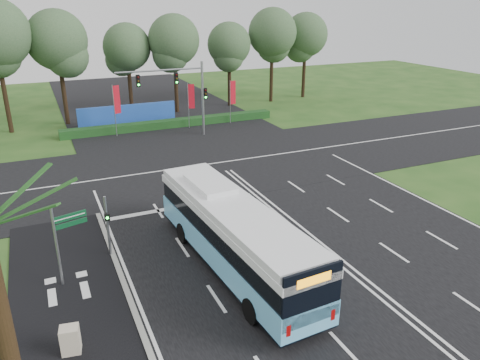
% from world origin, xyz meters
% --- Properties ---
extents(ground, '(120.00, 120.00, 0.00)m').
position_xyz_m(ground, '(0.00, 0.00, 0.00)').
color(ground, '#214818').
rests_on(ground, ground).
extents(road_main, '(20.00, 120.00, 0.04)m').
position_xyz_m(road_main, '(0.00, 0.00, 0.02)').
color(road_main, black).
rests_on(road_main, ground).
extents(road_cross, '(120.00, 14.00, 0.05)m').
position_xyz_m(road_cross, '(0.00, 12.00, 0.03)').
color(road_cross, black).
rests_on(road_cross, ground).
extents(bike_path, '(5.00, 18.00, 0.06)m').
position_xyz_m(bike_path, '(-12.50, -3.00, 0.03)').
color(bike_path, black).
rests_on(bike_path, ground).
extents(kerb_strip, '(0.25, 18.00, 0.12)m').
position_xyz_m(kerb_strip, '(-10.10, -3.00, 0.06)').
color(kerb_strip, gray).
rests_on(kerb_strip, ground).
extents(city_bus, '(3.49, 12.89, 3.66)m').
position_xyz_m(city_bus, '(-4.88, -2.93, 1.84)').
color(city_bus, '#69C3F3').
rests_on(city_bus, ground).
extents(pedestrian_signal, '(0.28, 0.41, 3.31)m').
position_xyz_m(pedestrian_signal, '(-10.20, 0.69, 1.81)').
color(pedestrian_signal, gray).
rests_on(pedestrian_signal, ground).
extents(street_sign, '(1.50, 0.48, 3.97)m').
position_xyz_m(street_sign, '(-12.35, -1.01, 2.51)').
color(street_sign, gray).
rests_on(street_sign, ground).
extents(utility_cabinet, '(0.77, 0.68, 1.14)m').
position_xyz_m(utility_cabinet, '(-12.73, -5.92, 0.57)').
color(utility_cabinet, beige).
rests_on(utility_cabinet, ground).
extents(banner_flag_left, '(0.69, 0.32, 4.94)m').
position_xyz_m(banner_flag_left, '(-5.61, 23.41, 3.21)').
color(banner_flag_left, gray).
rests_on(banner_flag_left, ground).
extents(banner_flag_mid, '(0.66, 0.20, 4.56)m').
position_xyz_m(banner_flag_mid, '(1.74, 23.43, 2.97)').
color(banner_flag_mid, gray).
rests_on(banner_flag_mid, ground).
extents(banner_flag_right, '(0.67, 0.11, 4.56)m').
position_xyz_m(banner_flag_right, '(6.37, 23.64, 2.97)').
color(banner_flag_right, gray).
rests_on(banner_flag_right, ground).
extents(traffic_light_gantry, '(8.41, 0.28, 7.00)m').
position_xyz_m(traffic_light_gantry, '(0.21, 20.50, 4.66)').
color(traffic_light_gantry, gray).
rests_on(traffic_light_gantry, ground).
extents(hedge, '(22.00, 1.20, 0.80)m').
position_xyz_m(hedge, '(0.00, 24.50, 0.40)').
color(hedge, '#153914').
rests_on(hedge, ground).
extents(blue_hoarding, '(10.00, 0.30, 2.20)m').
position_xyz_m(blue_hoarding, '(-4.00, 27.00, 1.10)').
color(blue_hoarding, blue).
rests_on(blue_hoarding, ground).
extents(eucalyptus_row, '(47.79, 9.91, 12.67)m').
position_xyz_m(eucalyptus_row, '(-0.63, 31.15, 8.23)').
color(eucalyptus_row, black).
rests_on(eucalyptus_row, ground).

